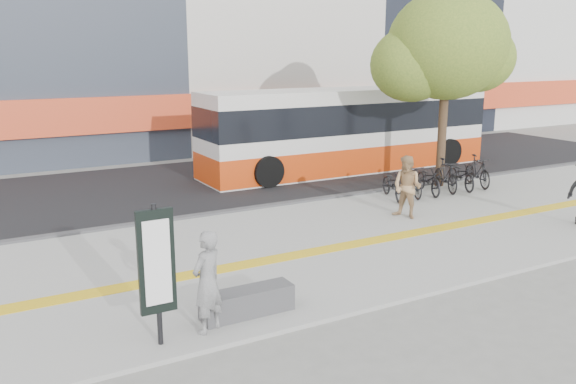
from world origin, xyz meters
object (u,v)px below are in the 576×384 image
street_tree (444,48)px  pedestrian_tan (407,187)px  bus (348,132)px  signboard (157,264)px  seated_woman (207,282)px  bench (247,302)px

street_tree → pedestrian_tan: (-3.50, -2.64, -3.60)m
bus → pedestrian_tan: bearing=-111.4°
signboard → pedestrian_tan: size_ratio=1.32×
signboard → seated_woman: (0.80, 0.05, -0.45)m
bench → bus: (8.75, 9.70, 1.18)m
seated_woman → pedestrian_tan: (7.08, 3.64, 0.00)m
bus → street_tree: bearing=-74.4°
bench → signboard: bearing=-169.2°
bench → bus: bearing=47.9°
signboard → pedestrian_tan: signboard is taller
street_tree → signboard: bearing=-150.9°
street_tree → bench: bearing=-148.4°
bench → bus: 13.12m
bench → pedestrian_tan: size_ratio=0.96×
bus → pedestrian_tan: size_ratio=6.78×
signboard → street_tree: size_ratio=0.35×
street_tree → seated_woman: (-10.58, -6.27, -3.60)m
signboard → seated_woman: 0.92m
street_tree → pedestrian_tan: size_ratio=3.78×
bench → seated_woman: size_ratio=0.96×
signboard → street_tree: 13.40m
signboard → street_tree: bearing=29.1°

